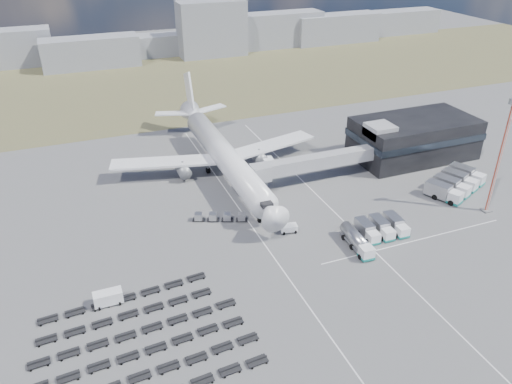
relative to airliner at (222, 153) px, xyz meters
name	(u,v)px	position (x,y,z in m)	size (l,w,h in m)	color
ground	(277,246)	(0.00, -32.38, -5.29)	(420.00, 420.00, 0.00)	#565659
grass_strip	(157,84)	(0.00, 77.62, -5.29)	(420.00, 90.00, 0.01)	brown
lane_markings	(316,227)	(9.77, -29.38, -5.29)	(47.12, 110.00, 0.01)	silver
terminal	(413,137)	(47.77, -8.41, -0.04)	(30.40, 16.40, 11.00)	black
jet_bridge	(306,164)	(15.90, -11.95, -0.24)	(30.30, 3.80, 7.05)	#939399
airliner	(222,153)	(0.00, 0.00, 0.00)	(51.59, 64.53, 17.62)	white
skyline	(124,41)	(-4.64, 118.40, 2.66)	(314.33, 26.56, 25.15)	gray
fuel_tanker	(357,241)	(13.43, -38.26, -3.75)	(2.94, 9.64, 3.08)	white
pushback_tug	(289,228)	(4.00, -28.73, -4.54)	(3.33, 1.87, 1.49)	white
utility_van	(108,298)	(-31.22, -37.16, -4.11)	(4.47, 2.02, 2.37)	white
catering_truck	(270,167)	(10.62, -3.67, -3.85)	(2.99, 6.31, 2.81)	white
service_trucks_near	(382,227)	(20.36, -35.96, -3.86)	(8.87, 6.82, 2.64)	white
service_trucks_far	(455,183)	(45.81, -26.98, -3.55)	(16.41, 13.18, 3.20)	white
uld_row	(220,217)	(-7.20, -20.06, -4.37)	(10.83, 5.45, 1.53)	black
baggage_dollies	(139,343)	(-28.31, -47.70, -4.93)	(32.65, 24.40, 0.71)	black
floodlight_mast	(500,158)	(45.78, -36.70, 6.96)	(2.28, 1.89, 24.45)	#B9381D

